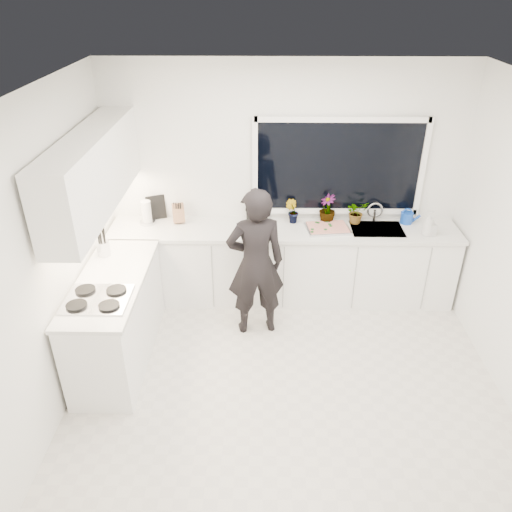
{
  "coord_description": "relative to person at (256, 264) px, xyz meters",
  "views": [
    {
      "loc": [
        -0.23,
        -3.61,
        3.42
      ],
      "look_at": [
        -0.3,
        0.4,
        1.15
      ],
      "focal_mm": 35.0,
      "sensor_mm": 36.0,
      "label": 1
    }
  ],
  "objects": [
    {
      "name": "floor",
      "position": [
        0.31,
        -0.81,
        -0.84
      ],
      "size": [
        4.0,
        3.5,
        0.02
      ],
      "primitive_type": "cube",
      "color": "beige",
      "rests_on": "ground"
    },
    {
      "name": "wall_back",
      "position": [
        0.31,
        0.95,
        0.52
      ],
      "size": [
        4.0,
        0.02,
        2.7
      ],
      "primitive_type": "cube",
      "color": "white",
      "rests_on": "ground"
    },
    {
      "name": "wall_left",
      "position": [
        -1.7,
        -0.81,
        0.52
      ],
      "size": [
        0.02,
        3.5,
        2.7
      ],
      "primitive_type": "cube",
      "color": "white",
      "rests_on": "ground"
    },
    {
      "name": "ceiling",
      "position": [
        0.31,
        -0.81,
        1.88
      ],
      "size": [
        4.0,
        3.5,
        0.02
      ],
      "primitive_type": "cube",
      "color": "white",
      "rests_on": "wall_back"
    },
    {
      "name": "window",
      "position": [
        0.91,
        0.91,
        0.72
      ],
      "size": [
        1.8,
        0.02,
        1.0
      ],
      "primitive_type": "cube",
      "color": "black",
      "rests_on": "wall_back"
    },
    {
      "name": "base_cabinets_back",
      "position": [
        0.31,
        0.64,
        -0.39
      ],
      "size": [
        3.92,
        0.58,
        0.88
      ],
      "primitive_type": "cube",
      "color": "white",
      "rests_on": "floor"
    },
    {
      "name": "base_cabinets_left",
      "position": [
        -1.36,
        -0.46,
        -0.39
      ],
      "size": [
        0.58,
        1.6,
        0.88
      ],
      "primitive_type": "cube",
      "color": "white",
      "rests_on": "floor"
    },
    {
      "name": "countertop_back",
      "position": [
        0.31,
        0.63,
        0.07
      ],
      "size": [
        3.94,
        0.62,
        0.04
      ],
      "primitive_type": "cube",
      "color": "silver",
      "rests_on": "base_cabinets_back"
    },
    {
      "name": "countertop_left",
      "position": [
        -1.36,
        -0.46,
        0.07
      ],
      "size": [
        0.62,
        1.6,
        0.04
      ],
      "primitive_type": "cube",
      "color": "silver",
      "rests_on": "base_cabinets_left"
    },
    {
      "name": "upper_cabinets",
      "position": [
        -1.48,
        -0.11,
        1.02
      ],
      "size": [
        0.34,
        2.1,
        0.7
      ],
      "primitive_type": "cube",
      "color": "white",
      "rests_on": "wall_left"
    },
    {
      "name": "sink",
      "position": [
        1.36,
        0.64,
        0.04
      ],
      "size": [
        0.58,
        0.42,
        0.14
      ],
      "primitive_type": "cube",
      "color": "silver",
      "rests_on": "countertop_back"
    },
    {
      "name": "faucet",
      "position": [
        1.36,
        0.84,
        0.2
      ],
      "size": [
        0.03,
        0.03,
        0.22
      ],
      "primitive_type": "cylinder",
      "color": "silver",
      "rests_on": "countertop_back"
    },
    {
      "name": "stovetop",
      "position": [
        -1.38,
        -0.81,
        0.11
      ],
      "size": [
        0.56,
        0.48,
        0.03
      ],
      "primitive_type": "cube",
      "color": "black",
      "rests_on": "countertop_left"
    },
    {
      "name": "person",
      "position": [
        0.0,
        0.0,
        0.0
      ],
      "size": [
        0.66,
        0.49,
        1.65
      ],
      "primitive_type": "imported",
      "rotation": [
        0.0,
        0.0,
        3.32
      ],
      "color": "black",
      "rests_on": "floor"
    },
    {
      "name": "pizza_tray",
      "position": [
        0.8,
        0.61,
        0.11
      ],
      "size": [
        0.52,
        0.41,
        0.03
      ],
      "primitive_type": "cube",
      "rotation": [
        0.0,
        0.0,
        0.12
      ],
      "color": "#B0B0B4",
      "rests_on": "countertop_back"
    },
    {
      "name": "pizza",
      "position": [
        0.8,
        0.61,
        0.13
      ],
      "size": [
        0.47,
        0.36,
        0.01
      ],
      "primitive_type": "cube",
      "rotation": [
        0.0,
        0.0,
        0.12
      ],
      "color": "#B53718",
      "rests_on": "pizza_tray"
    },
    {
      "name": "watering_can",
      "position": [
        1.72,
        0.8,
        0.16
      ],
      "size": [
        0.18,
        0.18,
        0.13
      ],
      "primitive_type": "cylinder",
      "rotation": [
        0.0,
        0.0,
        -0.39
      ],
      "color": "#1341B2",
      "rests_on": "countertop_back"
    },
    {
      "name": "paper_towel_roll",
      "position": [
        -1.25,
        0.74,
        0.22
      ],
      "size": [
        0.13,
        0.13,
        0.26
      ],
      "primitive_type": "cylinder",
      "rotation": [
        0.0,
        0.0,
        0.24
      ],
      "color": "silver",
      "rests_on": "countertop_back"
    },
    {
      "name": "knife_block",
      "position": [
        -0.9,
        0.78,
        0.2
      ],
      "size": [
        0.15,
        0.13,
        0.22
      ],
      "primitive_type": "cube",
      "rotation": [
        0.0,
        0.0,
        0.27
      ],
      "color": "#A57C4D",
      "rests_on": "countertop_back"
    },
    {
      "name": "utensil_crock",
      "position": [
        -1.54,
        -0.01,
        0.17
      ],
      "size": [
        0.14,
        0.14,
        0.16
      ],
      "primitive_type": "cylinder",
      "rotation": [
        0.0,
        0.0,
        0.08
      ],
      "color": "#BCBCC1",
      "rests_on": "countertop_left"
    },
    {
      "name": "picture_frame_large",
      "position": [
        -1.17,
        0.88,
        0.23
      ],
      "size": [
        0.21,
        0.1,
        0.28
      ],
      "primitive_type": "cube",
      "rotation": [
        0.0,
        0.0,
        0.4
      ],
      "color": "black",
      "rests_on": "countertop_back"
    },
    {
      "name": "picture_frame_small",
      "position": [
        -0.0,
        0.88,
        0.24
      ],
      "size": [
        0.25,
        0.09,
        0.3
      ],
      "primitive_type": "cube",
      "rotation": [
        0.0,
        0.0,
        0.28
      ],
      "color": "black",
      "rests_on": "countertop_back"
    },
    {
      "name": "herb_plants",
      "position": [
        0.89,
        0.8,
        0.24
      ],
      "size": [
        0.98,
        0.28,
        0.34
      ],
      "color": "#26662D",
      "rests_on": "countertop_back"
    },
    {
      "name": "soap_bottles",
      "position": [
        1.88,
        0.49,
        0.22
      ],
      "size": [
        0.16,
        0.13,
        0.28
      ],
      "color": "#D8BF66",
      "rests_on": "countertop_back"
    }
  ]
}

